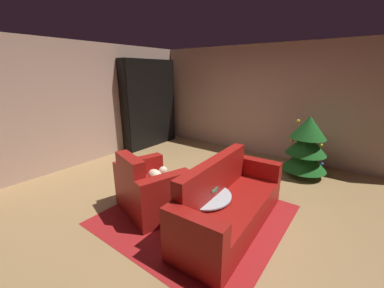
{
  "coord_description": "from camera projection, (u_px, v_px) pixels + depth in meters",
  "views": [
    {
      "loc": [
        1.93,
        -2.72,
        1.99
      ],
      "look_at": [
        -0.11,
        0.01,
        0.94
      ],
      "focal_mm": 22.25,
      "sensor_mm": 36.0,
      "label": 1
    }
  ],
  "objects": [
    {
      "name": "wall_left",
      "position": [
        82.0,
        105.0,
        5.13
      ],
      "size": [
        0.06,
        5.85,
        2.59
      ],
      "primitive_type": "cube",
      "color": "tan",
      "rests_on": "ground"
    },
    {
      "name": "ground_plane",
      "position": [
        197.0,
        202.0,
        3.77
      ],
      "size": [
        7.26,
        7.26,
        0.0
      ],
      "primitive_type": "plane",
      "color": "#A78252"
    },
    {
      "name": "book_stack_on_table",
      "position": [
        207.0,
        190.0,
        3.11
      ],
      "size": [
        0.24,
        0.19,
        0.14
      ],
      "color": "#B8352A",
      "rests_on": "coffee_table"
    },
    {
      "name": "coffee_table",
      "position": [
        203.0,
        197.0,
        3.16
      ],
      "size": [
        0.74,
        0.74,
        0.43
      ],
      "color": "black",
      "rests_on": "ground"
    },
    {
      "name": "wall_back",
      "position": [
        269.0,
        102.0,
        5.61
      ],
      "size": [
        6.17,
        0.06,
        2.59
      ],
      "primitive_type": "cube",
      "color": "tan",
      "rests_on": "ground"
    },
    {
      "name": "armchair_red",
      "position": [
        150.0,
        190.0,
        3.47
      ],
      "size": [
        1.15,
        1.02,
        0.9
      ],
      "color": "maroon",
      "rests_on": "ground"
    },
    {
      "name": "bookshelf_unit",
      "position": [
        153.0,
        104.0,
        6.49
      ],
      "size": [
        0.32,
        1.68,
        2.28
      ],
      "color": "black",
      "rests_on": "ground"
    },
    {
      "name": "couch_red",
      "position": [
        229.0,
        205.0,
        3.13
      ],
      "size": [
        0.81,
        2.03,
        0.89
      ],
      "color": "maroon",
      "rests_on": "ground"
    },
    {
      "name": "area_rug",
      "position": [
        196.0,
        214.0,
        3.44
      ],
      "size": [
        2.31,
        2.27,
        0.01
      ],
      "primitive_type": "cube",
      "color": "#A41D1E",
      "rests_on": "ground"
    },
    {
      "name": "decorated_tree",
      "position": [
        306.0,
        146.0,
        4.55
      ],
      "size": [
        0.83,
        0.83,
        1.2
      ],
      "color": "brown",
      "rests_on": "ground"
    },
    {
      "name": "bottle_on_table",
      "position": [
        189.0,
        190.0,
        3.05
      ],
      "size": [
        0.06,
        0.06,
        0.26
      ],
      "color": "#13502A",
      "rests_on": "coffee_table"
    }
  ]
}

